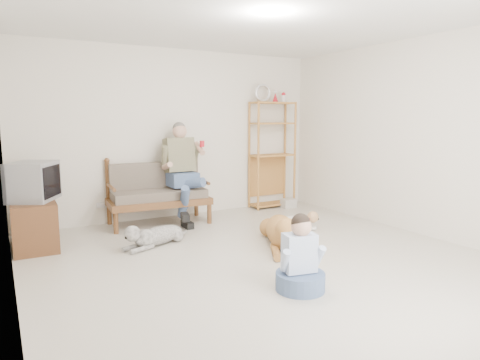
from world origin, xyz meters
TOP-DOWN VIEW (x-y plane):
  - floor at (0.00, 0.00)m, footprint 5.50×5.50m
  - ceiling at (0.00, 0.00)m, footprint 5.50×5.50m
  - wall_back at (0.00, 2.75)m, footprint 5.00×0.00m
  - wall_left at (-2.50, 0.00)m, footprint 0.00×5.50m
  - wall_right at (2.50, 0.00)m, footprint 0.00×5.50m
  - loveseat at (-0.46, 2.40)m, footprint 1.55×0.81m
  - man at (-0.11, 2.19)m, footprint 0.59×0.84m
  - etagere at (1.75, 2.55)m, footprint 0.84×0.37m
  - book_stack at (1.97, 2.33)m, footprint 0.25×0.19m
  - tv_stand at (-2.23, 1.95)m, footprint 0.52×0.91m
  - crt_tv at (-2.19, 1.94)m, footprint 0.68×0.72m
  - wall_outlet at (-1.25, 2.73)m, footprint 0.12×0.02m
  - golden_retriever at (0.50, 0.45)m, footprint 0.89×1.45m
  - shaggy_dog at (-0.91, 1.28)m, footprint 1.03×0.52m
  - terrier at (1.24, 1.04)m, footprint 0.57×0.53m
  - child at (-0.15, -0.76)m, footprint 0.47×0.47m

SIDE VIEW (x-z plane):
  - floor at x=0.00m, z-range 0.00..0.00m
  - book_stack at x=1.97m, z-range 0.00..0.16m
  - terrier at x=1.24m, z-range -0.02..0.25m
  - shaggy_dog at x=-0.91m, z-range -0.03..0.29m
  - golden_retriever at x=0.50m, z-range -0.05..0.43m
  - child at x=-0.15m, z-range -0.10..0.63m
  - wall_outlet at x=-1.25m, z-range 0.26..0.34m
  - tv_stand at x=-2.23m, z-range 0.00..0.60m
  - loveseat at x=-0.46m, z-range 0.01..0.96m
  - man at x=-0.11m, z-range 0.03..1.39m
  - crt_tv at x=-2.19m, z-range 0.60..1.08m
  - etagere at x=1.75m, z-range -0.13..2.07m
  - wall_left at x=-2.50m, z-range -1.40..4.10m
  - wall_right at x=2.50m, z-range -1.40..4.10m
  - wall_back at x=0.00m, z-range -1.15..3.85m
  - ceiling at x=0.00m, z-range 2.70..2.70m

